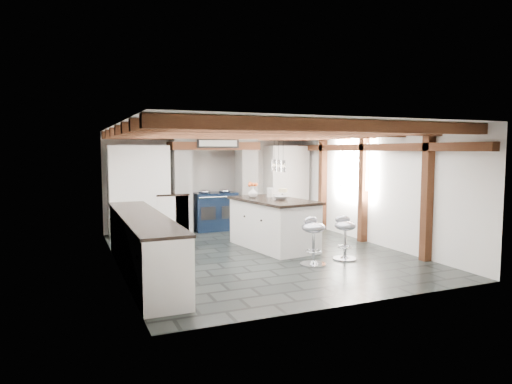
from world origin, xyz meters
name	(u,v)px	position (x,y,z in m)	size (l,w,h in m)	color
ground	(259,253)	(0.00, 0.00, 0.00)	(6.00, 6.00, 0.00)	black
room_shell	(205,191)	(-0.61, 1.42, 1.07)	(6.00, 6.03, 6.00)	white
range_cooker	(215,211)	(0.00, 2.68, 0.47)	(1.00, 0.63, 0.99)	black
kitchen_island	(273,223)	(0.45, 0.36, 0.49)	(1.28, 2.05, 1.27)	white
bar_stool_near	(345,233)	(1.19, -1.00, 0.47)	(0.49, 0.49, 0.76)	silver
bar_stool_far	(313,235)	(0.48, -1.12, 0.50)	(0.47, 0.47, 0.80)	silver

